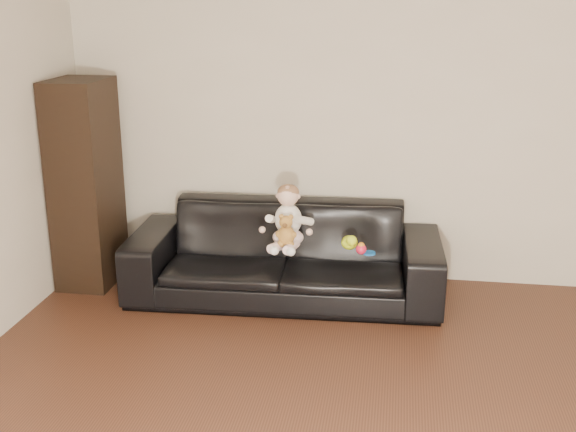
% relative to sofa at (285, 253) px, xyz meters
% --- Properties ---
extents(wall_back, '(5.00, 0.00, 5.00)m').
position_rel_sofa_xyz_m(wall_back, '(0.75, 0.50, 0.97)').
color(wall_back, beige).
rests_on(wall_back, ground).
extents(sofa, '(2.31, 0.98, 0.66)m').
position_rel_sofa_xyz_m(sofa, '(0.00, 0.00, 0.00)').
color(sofa, black).
rests_on(sofa, floor).
extents(cabinet, '(0.40, 0.54, 1.57)m').
position_rel_sofa_xyz_m(cabinet, '(-1.53, 0.04, 0.45)').
color(cabinet, black).
rests_on(cabinet, floor).
extents(shelf_item, '(0.18, 0.25, 0.28)m').
position_rel_sofa_xyz_m(shelf_item, '(-1.51, 0.04, 0.81)').
color(shelf_item, silver).
rests_on(shelf_item, cabinet).
extents(baby, '(0.34, 0.41, 0.45)m').
position_rel_sofa_xyz_m(baby, '(0.04, -0.12, 0.30)').
color(baby, '#F8D3D1').
rests_on(baby, sofa).
extents(teddy_bear, '(0.15, 0.15, 0.22)m').
position_rel_sofa_xyz_m(teddy_bear, '(0.05, -0.26, 0.27)').
color(teddy_bear, '#A5732F').
rests_on(teddy_bear, sofa).
extents(toy_green, '(0.13, 0.15, 0.10)m').
position_rel_sofa_xyz_m(toy_green, '(0.48, -0.12, 0.15)').
color(toy_green, '#CAE71B').
rests_on(toy_green, sofa).
extents(toy_rattle, '(0.10, 0.10, 0.07)m').
position_rel_sofa_xyz_m(toy_rattle, '(0.57, -0.22, 0.14)').
color(toy_rattle, '#EB1B3D').
rests_on(toy_rattle, sofa).
extents(toy_blue_disc, '(0.11, 0.11, 0.01)m').
position_rel_sofa_xyz_m(toy_blue_disc, '(0.63, -0.20, 0.11)').
color(toy_blue_disc, blue).
rests_on(toy_blue_disc, sofa).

